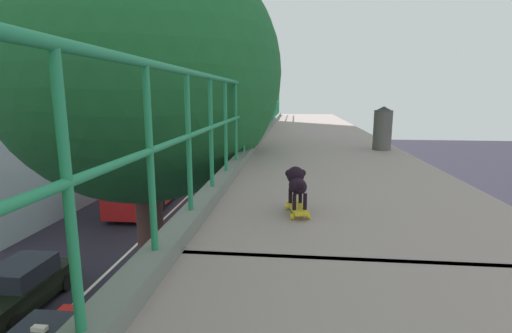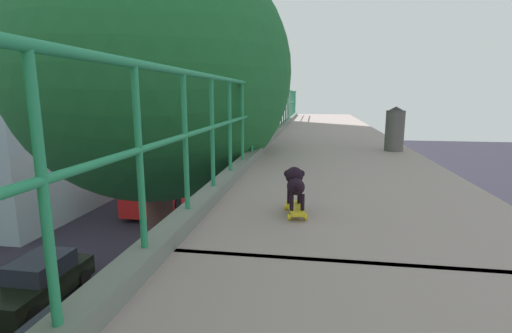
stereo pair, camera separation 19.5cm
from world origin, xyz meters
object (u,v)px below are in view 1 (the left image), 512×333
Objects in this scene: car_black_fourth at (21,287)px; city_bus at (159,175)px; small_dog at (297,182)px; toy_skateboard at (297,208)px; litter_bin at (383,128)px.

city_bus reaches higher than car_black_fourth.
car_black_fourth is 12.98m from small_dog.
toy_skateboard is (9.37, -21.13, 4.38)m from city_bus.
small_dog reaches higher than car_black_fourth.
small_dog is (9.36, -21.08, 4.62)m from city_bus.
small_dog is at bearing -38.61° from car_black_fourth.
small_dog is 0.49× the size of litter_bin.
litter_bin is (11.11, -16.71, 4.77)m from city_bus.
city_bus is 13.06× the size of litter_bin.
car_black_fourth is 4.55× the size of litter_bin.
small_dog is (9.15, -7.31, 5.59)m from car_black_fourth.
car_black_fourth is 13.81m from city_bus.
litter_bin is at bearing -15.08° from car_black_fourth.
litter_bin is at bearing 68.14° from small_dog.
small_dog is 4.71m from litter_bin.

